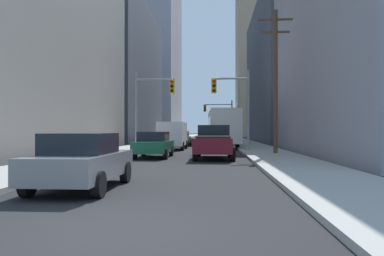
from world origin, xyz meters
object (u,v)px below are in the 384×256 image
city_bus (223,127)px  sedan_beige (180,139)px  traffic_signal_near_right (233,98)px  sedan_green (154,144)px  traffic_signal_near_left (153,98)px  cargo_van_white (173,134)px  sedan_grey (82,161)px  traffic_signal_far_right (219,114)px  pickup_truck_maroon (214,142)px

city_bus → sedan_beige: (-4.21, 2.25, -1.16)m
traffic_signal_near_right → sedan_green: bearing=-128.6°
sedan_beige → traffic_signal_near_left: bearing=-96.5°
cargo_van_white → sedan_beige: (0.02, 6.70, -0.52)m
traffic_signal_near_left → sedan_beige: bearing=83.5°
sedan_grey → city_bus: bearing=80.6°
city_bus → traffic_signal_far_right: bearing=90.3°
sedan_green → traffic_signal_near_left: bearing=100.1°
city_bus → traffic_signal_near_left: traffic_signal_near_left is taller
city_bus → traffic_signal_near_right: size_ratio=1.93×
city_bus → sedan_green: bearing=-107.0°
cargo_van_white → sedan_green: cargo_van_white is taller
pickup_truck_maroon → traffic_signal_near_right: size_ratio=0.91×
traffic_signal_near_left → sedan_grey: bearing=-86.6°
city_bus → traffic_signal_far_right: 20.43m
cargo_van_white → traffic_signal_far_right: (4.13, 24.77, 2.78)m
city_bus → traffic_signal_near_right: traffic_signal_near_right is taller
sedan_green → traffic_signal_near_right: traffic_signal_near_right is taller
pickup_truck_maroon → cargo_van_white: (-3.47, 9.93, 0.35)m
sedan_grey → traffic_signal_near_right: traffic_signal_near_right is taller
sedan_green → sedan_beige: (0.06, 16.19, 0.00)m
city_bus → traffic_signal_near_left: (-5.35, -7.87, 2.07)m
sedan_beige → traffic_signal_far_right: 18.82m
cargo_van_white → traffic_signal_near_right: 6.49m
pickup_truck_maroon → sedan_grey: size_ratio=1.29×
sedan_beige → traffic_signal_near_right: 11.65m
cargo_van_white → sedan_green: (-0.04, -9.48, -0.52)m
city_bus → pickup_truck_maroon: (-0.76, -14.38, -1.00)m
sedan_grey → traffic_signal_far_right: size_ratio=0.70×
cargo_van_white → sedan_grey: cargo_van_white is taller
pickup_truck_maroon → sedan_grey: 12.06m
traffic_signal_near_left → traffic_signal_near_right: size_ratio=1.00×
city_bus → cargo_van_white: bearing=-133.5°
city_bus → sedan_green: city_bus is taller
sedan_green → traffic_signal_far_right: size_ratio=0.71×
sedan_grey → traffic_signal_near_right: 18.95m
cargo_van_white → sedan_beige: cargo_van_white is taller
sedan_grey → traffic_signal_near_right: (4.86, 18.03, 3.22)m
pickup_truck_maroon → traffic_signal_near_right: traffic_signal_near_right is taller
sedan_green → sedan_beige: same height
city_bus → traffic_signal_near_left: bearing=-124.2°
traffic_signal_near_left → traffic_signal_far_right: 28.68m
sedan_grey → traffic_signal_near_left: (-1.06, 18.03, 3.23)m
sedan_beige → sedan_green: bearing=-90.2°
pickup_truck_maroon → sedan_beige: pickup_truck_maroon is taller
sedan_beige → traffic_signal_near_left: 10.69m
sedan_green → sedan_grey: bearing=-90.1°
city_bus → traffic_signal_near_right: 8.16m
traffic_signal_near_left → traffic_signal_far_right: bearing=79.4°
cargo_van_white → traffic_signal_far_right: 25.27m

